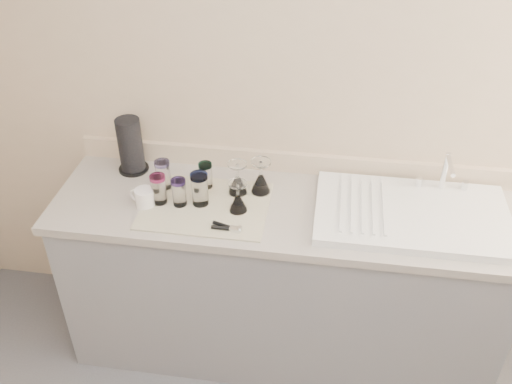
% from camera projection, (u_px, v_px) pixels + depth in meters
% --- Properties ---
extents(room_envelope, '(3.54, 3.50, 2.52)m').
position_uv_depth(room_envelope, '(229.00, 300.00, 1.16)').
color(room_envelope, '#56575C').
rests_on(room_envelope, ground).
extents(counter_unit, '(2.06, 0.62, 0.90)m').
position_uv_depth(counter_unit, '(281.00, 280.00, 2.77)').
color(counter_unit, gray).
rests_on(counter_unit, ground).
extents(sink_unit, '(0.82, 0.50, 0.22)m').
position_uv_depth(sink_unit, '(412.00, 214.00, 2.44)').
color(sink_unit, white).
rests_on(sink_unit, counter_unit).
extents(dish_towel, '(0.55, 0.42, 0.01)m').
position_uv_depth(dish_towel, '(205.00, 206.00, 2.51)').
color(dish_towel, beige).
rests_on(dish_towel, counter_unit).
extents(tumbler_teal, '(0.07, 0.07, 0.14)m').
position_uv_depth(tumbler_teal, '(163.00, 174.00, 2.58)').
color(tumbler_teal, white).
rests_on(tumbler_teal, dish_towel).
extents(tumbler_purple, '(0.06, 0.06, 0.12)m').
position_uv_depth(tumbler_purple, '(206.00, 175.00, 2.58)').
color(tumbler_purple, white).
rests_on(tumbler_purple, dish_towel).
extents(tumbler_magenta, '(0.07, 0.07, 0.14)m').
position_uv_depth(tumbler_magenta, '(159.00, 189.00, 2.48)').
color(tumbler_magenta, white).
rests_on(tumbler_magenta, dish_towel).
extents(tumbler_blue, '(0.06, 0.06, 0.13)m').
position_uv_depth(tumbler_blue, '(179.00, 192.00, 2.47)').
color(tumbler_blue, white).
rests_on(tumbler_blue, dish_towel).
extents(tumbler_lavender, '(0.08, 0.08, 0.15)m').
position_uv_depth(tumbler_lavender, '(200.00, 189.00, 2.47)').
color(tumbler_lavender, white).
rests_on(tumbler_lavender, dish_towel).
extents(goblet_back_left, '(0.09, 0.09, 0.15)m').
position_uv_depth(goblet_back_left, '(238.00, 183.00, 2.55)').
color(goblet_back_left, white).
rests_on(goblet_back_left, dish_towel).
extents(goblet_back_right, '(0.09, 0.09, 0.16)m').
position_uv_depth(goblet_back_right, '(261.00, 181.00, 2.56)').
color(goblet_back_right, white).
rests_on(goblet_back_right, dish_towel).
extents(goblet_front_left, '(0.08, 0.08, 0.14)m').
position_uv_depth(goblet_front_left, '(238.00, 201.00, 2.45)').
color(goblet_front_left, white).
rests_on(goblet_front_left, dish_towel).
extents(can_opener, '(0.13, 0.06, 0.02)m').
position_uv_depth(can_opener, '(227.00, 228.00, 2.36)').
color(can_opener, silver).
rests_on(can_opener, dish_towel).
extents(white_mug, '(0.13, 0.10, 0.09)m').
position_uv_depth(white_mug, '(144.00, 198.00, 2.49)').
color(white_mug, white).
rests_on(white_mug, counter_unit).
extents(paper_towel_roll, '(0.14, 0.14, 0.27)m').
position_uv_depth(paper_towel_roll, '(131.00, 146.00, 2.67)').
color(paper_towel_roll, black).
rests_on(paper_towel_roll, counter_unit).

